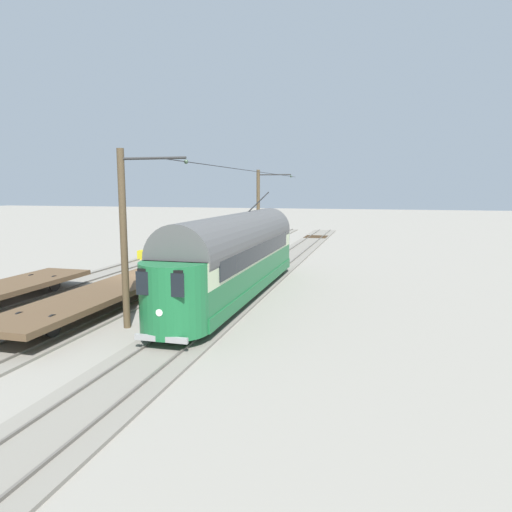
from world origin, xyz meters
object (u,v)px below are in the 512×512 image
at_px(vintage_streetcar, 237,254).
at_px(catenary_pole_foreground, 259,211).
at_px(flatcar_far_siding, 111,289).
at_px(track_end_bumper, 149,256).
at_px(catenary_pole_mid_near, 125,236).

height_order(vintage_streetcar, catenary_pole_foreground, catenary_pole_foreground).
distance_m(vintage_streetcar, flatcar_far_siding, 6.34).
xyz_separation_m(catenary_pole_foreground, track_end_bumper, (7.59, 4.74, -3.31)).
bearing_deg(flatcar_far_siding, catenary_pole_foreground, -97.74).
relative_size(vintage_streetcar, flatcar_far_siding, 1.26).
xyz_separation_m(vintage_streetcar, catenary_pole_mid_near, (2.62, 6.26, 1.45)).
bearing_deg(vintage_streetcar, track_end_bumper, -44.49).
xyz_separation_m(catenary_pole_mid_near, track_end_bumper, (7.59, -16.29, -3.31)).
distance_m(flatcar_far_siding, catenary_pole_mid_near, 4.68).
bearing_deg(catenary_pole_foreground, track_end_bumper, 31.98).
bearing_deg(catenary_pole_mid_near, flatcar_far_siding, -48.15).
distance_m(vintage_streetcar, track_end_bumper, 14.43).
relative_size(catenary_pole_foreground, catenary_pole_mid_near, 1.00).
bearing_deg(catenary_pole_mid_near, vintage_streetcar, -112.74).
distance_m(vintage_streetcar, catenary_pole_foreground, 15.07).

